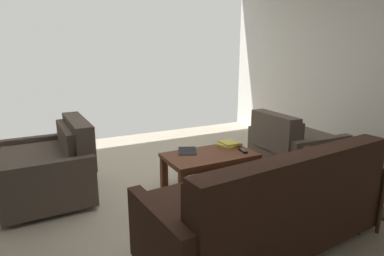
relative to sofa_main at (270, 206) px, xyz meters
The scene contains 11 objects.
ground_plane 1.07m from the sofa_main, 85.02° to the right, with size 5.32×5.92×0.01m, color beige.
wall_left 2.92m from the sofa_main, 158.86° to the right, with size 0.12×5.92×2.65m, color silver.
sofa_main is the anchor object (origin of this frame).
loveseat_near 2.33m from the sofa_main, 51.42° to the right, with size 0.91×1.16×0.84m.
coffee_table 1.16m from the sofa_main, 96.51° to the right, with size 1.00×0.57×0.44m.
end_table 1.21m from the sofa_main, behind, with size 0.47×0.47×0.60m.
armchair_side 1.79m from the sofa_main, 140.04° to the right, with size 0.94×0.97×0.81m.
coffee_mug 1.19m from the sofa_main, behind, with size 0.10×0.08×0.10m.
book_stack 1.41m from the sofa_main, 110.53° to the right, with size 0.30×0.30×0.05m.
tv_remote 1.17m from the sofa_main, 115.73° to the right, with size 0.08×0.17×0.02m.
loose_magazine 1.36m from the sofa_main, 87.93° to the right, with size 0.20×0.30×0.01m, color black.
Camera 1 is at (1.50, 2.71, 1.55)m, focal length 29.57 mm.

